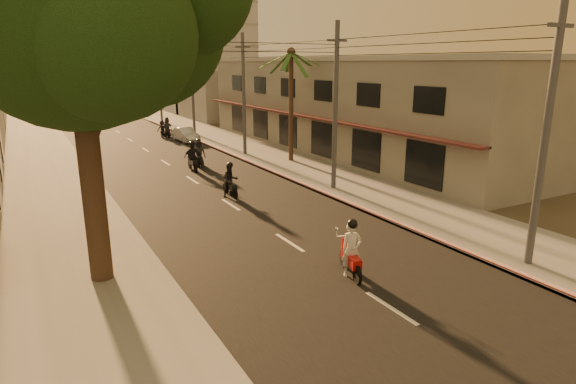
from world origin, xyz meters
name	(u,v)px	position (x,y,z in m)	size (l,w,h in m)	color
ground	(317,260)	(0.00, 0.00, 0.00)	(160.00, 160.00, 0.00)	#383023
road	(165,163)	(0.00, 20.00, 0.01)	(10.00, 140.00, 0.02)	black
sidewalk_right	(260,153)	(7.50, 20.00, 0.06)	(5.00, 140.00, 0.12)	slate
sidewalk_left	(49,173)	(-7.50, 20.00, 0.06)	(5.00, 140.00, 0.12)	slate
curb_stripe	(261,167)	(5.10, 15.00, 0.10)	(0.20, 60.00, 0.20)	#B62513
shophouse_row	(344,105)	(13.95, 18.00, 3.65)	(8.80, 34.20, 7.30)	gray
distant_tower	(201,11)	(16.00, 56.00, 14.00)	(12.10, 12.10, 28.00)	#B7B5B2
broadleaf_tree	(87,5)	(-6.61, 2.14, 8.48)	(9.60, 8.70, 12.10)	black
palm_tree	(291,59)	(8.00, 16.00, 7.15)	(5.00, 5.00, 8.20)	black
utility_poles	(243,68)	(6.20, 20.00, 6.54)	(1.20, 48.26, 9.00)	#38383A
filler_right	(220,94)	(14.00, 45.00, 3.00)	(8.00, 14.00, 6.00)	#A6A196
scooter_red	(351,251)	(0.30, -1.62, 0.89)	(1.04, 1.96, 2.00)	black
scooter_mid_a	(230,181)	(0.63, 9.48, 0.84)	(0.89, 1.90, 1.87)	black
scooter_mid_b	(192,158)	(0.88, 16.51, 0.89)	(1.15, 2.02, 1.98)	black
scooter_far_a	(199,154)	(1.72, 17.67, 0.86)	(1.23, 1.86, 1.90)	black
scooter_far_b	(162,129)	(3.14, 32.36, 0.75)	(1.39, 1.57, 1.62)	black
parked_car	(186,135)	(4.19, 28.47, 0.63)	(1.59, 3.91, 1.26)	#A6A9AE
scooter_far_c	(167,128)	(3.56, 32.08, 0.86)	(1.04, 1.92, 1.90)	black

